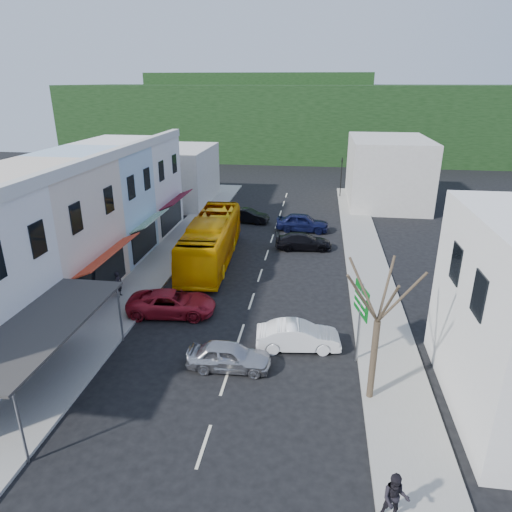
{
  "coord_description": "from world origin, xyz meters",
  "views": [
    {
      "loc": [
        3.73,
        -20.8,
        12.59
      ],
      "look_at": [
        0.0,
        6.0,
        2.2
      ],
      "focal_mm": 32.0,
      "sensor_mm": 36.0,
      "label": 1
    }
  ],
  "objects_px": {
    "car_silver": "(229,355)",
    "car_white": "(298,336)",
    "pedestrian_left": "(118,284)",
    "bus": "(211,242)",
    "car_red": "(172,303)",
    "street_tree": "(377,321)",
    "direction_sign": "(359,324)",
    "pedestrian_right": "(395,499)",
    "traffic_signal": "(341,178)"
  },
  "relations": [
    {
      "from": "car_silver",
      "to": "car_white",
      "type": "xyz_separation_m",
      "value": [
        3.1,
        2.16,
        0.0
      ]
    },
    {
      "from": "car_white",
      "to": "pedestrian_left",
      "type": "xyz_separation_m",
      "value": [
        -11.24,
        4.15,
        0.3
      ]
    },
    {
      "from": "bus",
      "to": "car_red",
      "type": "relative_size",
      "value": 2.52
    },
    {
      "from": "bus",
      "to": "street_tree",
      "type": "relative_size",
      "value": 1.56
    },
    {
      "from": "bus",
      "to": "pedestrian_left",
      "type": "height_order",
      "value": "bus"
    },
    {
      "from": "bus",
      "to": "street_tree",
      "type": "bearing_deg",
      "value": -57.91
    },
    {
      "from": "car_silver",
      "to": "direction_sign",
      "type": "bearing_deg",
      "value": -77.61
    },
    {
      "from": "car_white",
      "to": "pedestrian_left",
      "type": "height_order",
      "value": "pedestrian_left"
    },
    {
      "from": "pedestrian_left",
      "to": "street_tree",
      "type": "distance_m",
      "value": 16.59
    },
    {
      "from": "bus",
      "to": "car_red",
      "type": "bearing_deg",
      "value": -95.57
    },
    {
      "from": "car_silver",
      "to": "pedestrian_left",
      "type": "relative_size",
      "value": 2.59
    },
    {
      "from": "car_red",
      "to": "direction_sign",
      "type": "relative_size",
      "value": 1.13
    },
    {
      "from": "pedestrian_right",
      "to": "traffic_signal",
      "type": "distance_m",
      "value": 42.12
    },
    {
      "from": "pedestrian_left",
      "to": "pedestrian_right",
      "type": "bearing_deg",
      "value": -123.21
    },
    {
      "from": "pedestrian_right",
      "to": "car_silver",
      "type": "bearing_deg",
      "value": 137.7
    },
    {
      "from": "direction_sign",
      "to": "traffic_signal",
      "type": "bearing_deg",
      "value": 75.61
    },
    {
      "from": "traffic_signal",
      "to": "pedestrian_right",
      "type": "bearing_deg",
      "value": 87.27
    },
    {
      "from": "pedestrian_left",
      "to": "direction_sign",
      "type": "xyz_separation_m",
      "value": [
        14.08,
        -4.87,
        1.03
      ]
    },
    {
      "from": "traffic_signal",
      "to": "street_tree",
      "type": "bearing_deg",
      "value": 87.1
    },
    {
      "from": "car_silver",
      "to": "car_red",
      "type": "height_order",
      "value": "same"
    },
    {
      "from": "bus",
      "to": "car_white",
      "type": "height_order",
      "value": "bus"
    },
    {
      "from": "car_silver",
      "to": "street_tree",
      "type": "height_order",
      "value": "street_tree"
    },
    {
      "from": "pedestrian_left",
      "to": "street_tree",
      "type": "bearing_deg",
      "value": -108.3
    },
    {
      "from": "pedestrian_left",
      "to": "street_tree",
      "type": "xyz_separation_m",
      "value": [
        14.45,
        -7.67,
        2.72
      ]
    },
    {
      "from": "bus",
      "to": "car_silver",
      "type": "height_order",
      "value": "bus"
    },
    {
      "from": "car_red",
      "to": "traffic_signal",
      "type": "distance_m",
      "value": 31.9
    },
    {
      "from": "direction_sign",
      "to": "traffic_signal",
      "type": "xyz_separation_m",
      "value": [
        0.29,
        33.44,
        0.25
      ]
    },
    {
      "from": "car_silver",
      "to": "direction_sign",
      "type": "xyz_separation_m",
      "value": [
        5.94,
        1.44,
        1.33
      ]
    },
    {
      "from": "bus",
      "to": "car_silver",
      "type": "xyz_separation_m",
      "value": [
        3.89,
        -13.2,
        -0.85
      ]
    },
    {
      "from": "bus",
      "to": "car_red",
      "type": "xyz_separation_m",
      "value": [
        -0.39,
        -8.4,
        -0.85
      ]
    },
    {
      "from": "car_white",
      "to": "bus",
      "type": "bearing_deg",
      "value": 25.83
    },
    {
      "from": "direction_sign",
      "to": "traffic_signal",
      "type": "distance_m",
      "value": 33.44
    },
    {
      "from": "car_white",
      "to": "pedestrian_right",
      "type": "relative_size",
      "value": 2.59
    },
    {
      "from": "pedestrian_left",
      "to": "traffic_signal",
      "type": "bearing_deg",
      "value": -17.07
    },
    {
      "from": "car_silver",
      "to": "street_tree",
      "type": "distance_m",
      "value": 7.13
    },
    {
      "from": "car_silver",
      "to": "car_red",
      "type": "xyz_separation_m",
      "value": [
        -4.28,
        4.8,
        0.0
      ]
    },
    {
      "from": "car_red",
      "to": "pedestrian_left",
      "type": "relative_size",
      "value": 2.71
    },
    {
      "from": "bus",
      "to": "pedestrian_left",
      "type": "xyz_separation_m",
      "value": [
        -4.25,
        -6.89,
        -0.55
      ]
    },
    {
      "from": "street_tree",
      "to": "traffic_signal",
      "type": "xyz_separation_m",
      "value": [
        -0.08,
        36.23,
        -1.44
      ]
    },
    {
      "from": "bus",
      "to": "pedestrian_left",
      "type": "relative_size",
      "value": 6.82
    },
    {
      "from": "traffic_signal",
      "to": "car_white",
      "type": "bearing_deg",
      "value": 81.5
    },
    {
      "from": "car_silver",
      "to": "pedestrian_right",
      "type": "height_order",
      "value": "pedestrian_right"
    },
    {
      "from": "bus",
      "to": "car_silver",
      "type": "bearing_deg",
      "value": -76.51
    },
    {
      "from": "pedestrian_right",
      "to": "traffic_signal",
      "type": "bearing_deg",
      "value": 96.23
    },
    {
      "from": "bus",
      "to": "car_silver",
      "type": "distance_m",
      "value": 13.79
    },
    {
      "from": "car_red",
      "to": "street_tree",
      "type": "relative_size",
      "value": 0.62
    },
    {
      "from": "car_silver",
      "to": "traffic_signal",
      "type": "xyz_separation_m",
      "value": [
        6.24,
        34.88,
        1.58
      ]
    },
    {
      "from": "street_tree",
      "to": "car_white",
      "type": "bearing_deg",
      "value": 132.42
    },
    {
      "from": "street_tree",
      "to": "direction_sign",
      "type": "bearing_deg",
      "value": 97.57
    },
    {
      "from": "bus",
      "to": "pedestrian_right",
      "type": "relative_size",
      "value": 6.82
    }
  ]
}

